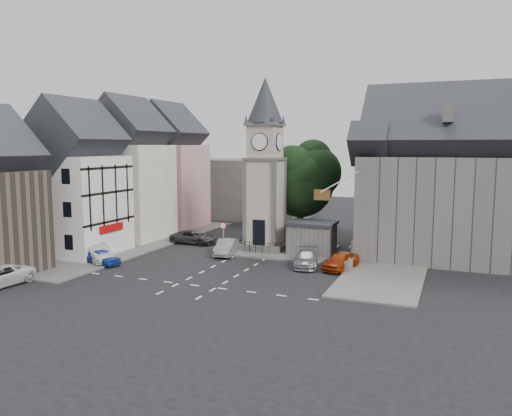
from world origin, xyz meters
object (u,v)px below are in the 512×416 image
at_px(car_west_blue, 102,257).
at_px(car_east_red, 341,261).
at_px(stone_shelter, 312,238).
at_px(pedestrian, 352,251).
at_px(clock_tower, 265,165).

bearing_deg(car_west_blue, car_east_red, -59.37).
xyz_separation_m(stone_shelter, pedestrian, (4.03, -1.45, -0.62)).
relative_size(clock_tower, stone_shelter, 3.78).
xyz_separation_m(stone_shelter, car_east_red, (3.70, -4.50, -0.83)).
xyz_separation_m(stone_shelter, car_west_blue, (-15.38, -10.33, -0.91)).
xyz_separation_m(car_east_red, pedestrian, (0.33, 3.05, 0.21)).
xyz_separation_m(clock_tower, stone_shelter, (4.80, -0.49, -6.57)).
distance_m(car_east_red, pedestrian, 3.08).
height_order(clock_tower, car_west_blue, clock_tower).
distance_m(clock_tower, car_east_red, 12.33).
distance_m(stone_shelter, car_west_blue, 18.54).
height_order(clock_tower, car_east_red, clock_tower).
distance_m(clock_tower, stone_shelter, 8.15).
bearing_deg(pedestrian, clock_tower, -32.15).
xyz_separation_m(clock_tower, car_east_red, (8.50, -4.99, -7.40)).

